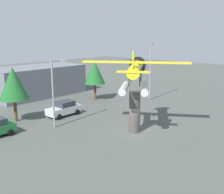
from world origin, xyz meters
name	(u,v)px	position (x,y,z in m)	size (l,w,h in m)	color
ground_plane	(134,132)	(0.00, 0.00, 0.00)	(140.00, 140.00, 0.00)	#4C514C
display_pedestal	(135,112)	(0.00, 0.00, 2.09)	(1.10, 1.10, 4.18)	#4C4742
floatplane_monument	(135,74)	(0.11, 0.07, 5.85)	(7.04, 9.31, 4.00)	silver
car_mid_silver	(64,108)	(-1.16, 9.70, 0.88)	(4.20, 2.02, 1.76)	silver
streetlight_primary	(55,89)	(-4.33, 7.04, 4.14)	(1.84, 0.28, 7.03)	gray
streetlight_secondary	(151,68)	(12.70, 6.68, 4.78)	(1.84, 0.28, 8.28)	gray
storefront_building	(37,81)	(3.22, 22.00, 2.31)	(14.41, 7.19, 4.63)	slate
tree_east	(13,84)	(-6.15, 12.03, 4.31)	(3.22, 3.22, 6.13)	brown
tree_center_back	(95,73)	(7.16, 12.84, 4.09)	(3.03, 3.03, 5.81)	brown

